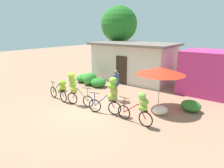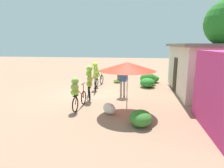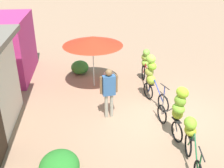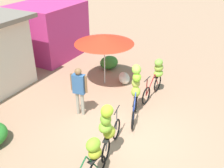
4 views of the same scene
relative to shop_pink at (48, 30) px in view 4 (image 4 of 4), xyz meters
The scene contains 10 objects.
ground_plane 7.58m from the shop_pink, 122.06° to the right, with size 60.00×60.00×0.00m, color #9D765C.
shop_pink is the anchor object (origin of this frame).
hedge_bush_by_door 3.64m from the shop_pink, 90.67° to the right, with size 0.94×0.79×0.55m, color #36782B.
market_umbrella 4.36m from the shop_pink, 109.50° to the right, with size 2.31×2.31×2.08m.
bicycle_leftmost 8.80m from the shop_pink, 133.86° to the right, with size 1.69×0.35×1.21m.
bicycle_near_pile 8.06m from the shop_pink, 129.02° to the right, with size 1.58×0.48×1.71m.
bicycle_center_loaded 6.73m from the shop_pink, 115.50° to the right, with size 1.55×0.67×1.77m.
bicycle_by_shop 6.36m from the shop_pink, 101.70° to the right, with size 1.73×0.42×1.42m.
produce_sack 4.99m from the shop_pink, 102.33° to the right, with size 0.70×0.44×0.44m, color silver.
person_vendor 5.85m from the shop_pink, 130.21° to the right, with size 0.26×0.57×1.71m.
Camera 4 is at (-5.83, -2.60, 5.16)m, focal length 42.29 mm.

